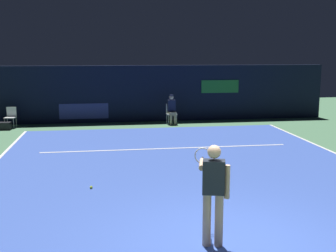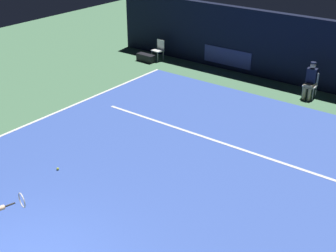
# 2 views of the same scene
# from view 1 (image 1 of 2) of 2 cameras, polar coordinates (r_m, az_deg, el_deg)

# --- Properties ---
(ground_plane) EXTENTS (33.02, 33.02, 0.00)m
(ground_plane) POSITION_cam_1_polar(r_m,az_deg,el_deg) (12.06, 1.28, -5.39)
(ground_plane) COLOR #4C7A56
(court_surface) EXTENTS (10.57, 12.12, 0.01)m
(court_surface) POSITION_cam_1_polar(r_m,az_deg,el_deg) (12.06, 1.28, -5.36)
(court_surface) COLOR #3856B2
(court_surface) RESTS_ON ground
(line_service) EXTENTS (8.25, 0.10, 0.01)m
(line_service) POSITION_cam_1_polar(r_m,az_deg,el_deg) (14.09, -0.19, -3.07)
(line_service) COLOR white
(line_service) RESTS_ON court_surface
(back_wall) EXTENTS (16.94, 0.33, 2.60)m
(back_wall) POSITION_cam_1_polar(r_m,az_deg,el_deg) (19.63, -2.69, 4.42)
(back_wall) COLOR black
(back_wall) RESTS_ON ground
(tennis_player) EXTENTS (0.51, 1.03, 1.73)m
(tennis_player) POSITION_cam_1_polar(r_m,az_deg,el_deg) (6.99, 6.15, -8.48)
(tennis_player) COLOR #DBAD89
(tennis_player) RESTS_ON ground
(line_judge_on_chair) EXTENTS (0.47, 0.55, 1.32)m
(line_judge_on_chair) POSITION_cam_1_polar(r_m,az_deg,el_deg) (18.80, 0.50, 2.30)
(line_judge_on_chair) COLOR white
(line_judge_on_chair) RESTS_ON ground
(courtside_chair_near) EXTENTS (0.49, 0.47, 0.88)m
(courtside_chair_near) POSITION_cam_1_polar(r_m,az_deg,el_deg) (19.21, -20.55, 1.28)
(courtside_chair_near) COLOR white
(courtside_chair_near) RESTS_ON ground
(tennis_ball) EXTENTS (0.07, 0.07, 0.07)m
(tennis_ball) POSITION_cam_1_polar(r_m,az_deg,el_deg) (10.20, -10.38, -8.17)
(tennis_ball) COLOR #CCE033
(tennis_ball) RESTS_ON court_surface
(equipment_bag) EXTENTS (0.85, 0.34, 0.32)m
(equipment_bag) POSITION_cam_1_polar(r_m,az_deg,el_deg) (18.85, -21.76, -0.01)
(equipment_bag) COLOR black
(equipment_bag) RESTS_ON ground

